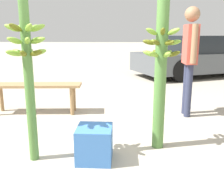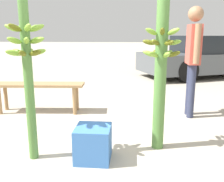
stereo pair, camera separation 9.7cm
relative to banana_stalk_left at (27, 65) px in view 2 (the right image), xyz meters
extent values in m
plane|color=#A89E8C|center=(0.56, -0.13, -0.97)|extent=(80.00, 80.00, 0.00)
cylinder|color=#4C7A38|center=(0.00, 0.00, -0.11)|extent=(0.09, 0.09, 1.73)
ellipsoid|color=#75A333|center=(-0.11, -0.01, 0.34)|extent=(0.16, 0.07, 0.10)
ellipsoid|color=#545914|center=(-0.04, -0.10, 0.34)|extent=(0.11, 0.16, 0.10)
ellipsoid|color=#75A333|center=(0.07, -0.09, 0.34)|extent=(0.14, 0.15, 0.10)
ellipsoid|color=#75A333|center=(0.11, 0.01, 0.34)|extent=(0.16, 0.07, 0.10)
ellipsoid|color=#75A333|center=(0.04, 0.10, 0.34)|extent=(0.11, 0.16, 0.10)
ellipsoid|color=#75A333|center=(-0.07, 0.09, 0.34)|extent=(0.14, 0.15, 0.10)
ellipsoid|color=#75A333|center=(0.05, -0.10, 0.23)|extent=(0.12, 0.16, 0.09)
ellipsoid|color=#75A333|center=(0.11, 0.00, 0.23)|extent=(0.16, 0.06, 0.09)
ellipsoid|color=#75A333|center=(0.06, 0.10, 0.23)|extent=(0.13, 0.16, 0.09)
ellipsoid|color=#75A333|center=(-0.05, 0.10, 0.23)|extent=(0.12, 0.16, 0.09)
ellipsoid|color=#75A333|center=(-0.11, 0.00, 0.23)|extent=(0.16, 0.06, 0.09)
ellipsoid|color=#75A333|center=(-0.06, -0.10, 0.23)|extent=(0.13, 0.16, 0.09)
ellipsoid|color=#75A333|center=(-0.09, -0.07, 0.11)|extent=(0.16, 0.13, 0.08)
ellipsoid|color=#545914|center=(0.01, -0.11, 0.11)|extent=(0.07, 0.16, 0.08)
ellipsoid|color=#545914|center=(0.10, -0.05, 0.11)|extent=(0.16, 0.11, 0.08)
ellipsoid|color=#75A333|center=(0.09, 0.07, 0.11)|extent=(0.16, 0.13, 0.08)
ellipsoid|color=#75A333|center=(-0.01, 0.11, 0.11)|extent=(0.07, 0.16, 0.08)
ellipsoid|color=#75A333|center=(-0.10, 0.05, 0.11)|extent=(0.16, 0.11, 0.08)
cylinder|color=#4C7A38|center=(1.30, 0.36, -0.13)|extent=(0.13, 0.13, 1.68)
ellipsoid|color=#75A333|center=(1.40, 0.29, 0.31)|extent=(0.15, 0.13, 0.10)
ellipsoid|color=#75A333|center=(1.41, 0.41, 0.31)|extent=(0.16, 0.11, 0.10)
ellipsoid|color=#75A333|center=(1.31, 0.48, 0.31)|extent=(0.06, 0.15, 0.10)
ellipsoid|color=#75A333|center=(1.20, 0.43, 0.31)|extent=(0.15, 0.13, 0.10)
ellipsoid|color=#75A333|center=(1.18, 0.31, 0.31)|extent=(0.16, 0.11, 0.10)
ellipsoid|color=#545914|center=(1.29, 0.23, 0.31)|extent=(0.06, 0.15, 0.10)
ellipsoid|color=#545914|center=(1.36, 0.24, 0.20)|extent=(0.11, 0.15, 0.08)
ellipsoid|color=#75A333|center=(1.43, 0.35, 0.20)|extent=(0.15, 0.06, 0.08)
ellipsoid|color=#75A333|center=(1.37, 0.47, 0.20)|extent=(0.12, 0.15, 0.08)
ellipsoid|color=#75A333|center=(1.24, 0.47, 0.20)|extent=(0.11, 0.15, 0.08)
ellipsoid|color=#545914|center=(1.17, 0.36, 0.20)|extent=(0.15, 0.06, 0.08)
ellipsoid|color=#545914|center=(1.23, 0.25, 0.20)|extent=(0.12, 0.15, 0.08)
ellipsoid|color=#75A333|center=(1.34, 0.24, 0.08)|extent=(0.09, 0.16, 0.09)
ellipsoid|color=#545914|center=(1.42, 0.33, 0.08)|extent=(0.16, 0.08, 0.09)
ellipsoid|color=#75A333|center=(1.38, 0.45, 0.08)|extent=(0.14, 0.14, 0.09)
ellipsoid|color=#545914|center=(1.26, 0.48, 0.08)|extent=(0.09, 0.16, 0.09)
ellipsoid|color=#75A333|center=(1.17, 0.38, 0.08)|extent=(0.16, 0.08, 0.09)
ellipsoid|color=#75A333|center=(1.21, 0.26, 0.08)|extent=(0.14, 0.14, 0.09)
cylinder|color=#2D334C|center=(1.89, 1.62, -0.56)|extent=(0.10, 0.10, 0.82)
cylinder|color=#2D334C|center=(1.89, 1.46, -0.56)|extent=(0.10, 0.10, 0.82)
cube|color=#BF4C3F|center=(1.89, 1.54, 0.14)|extent=(0.17, 0.36, 0.58)
cylinder|color=#936B4C|center=(1.90, 1.76, 0.15)|extent=(0.09, 0.09, 0.55)
cylinder|color=#936B4C|center=(1.89, 1.31, 0.15)|extent=(0.09, 0.09, 0.55)
sphere|color=#936B4C|center=(1.89, 1.54, 0.57)|extent=(0.22, 0.22, 0.22)
cube|color=#99754C|center=(-0.52, 1.53, -0.51)|extent=(1.48, 0.43, 0.04)
cylinder|color=#99754C|center=(-1.13, 1.60, -0.75)|extent=(0.06, 0.06, 0.44)
cylinder|color=#99754C|center=(0.07, 1.69, -0.75)|extent=(0.06, 0.06, 0.44)
cylinder|color=#99754C|center=(0.09, 1.45, -0.75)|extent=(0.06, 0.06, 0.44)
cube|color=#4C5156|center=(3.36, 5.61, -0.52)|extent=(4.57, 3.17, 0.55)
cube|color=black|center=(3.52, 5.68, 0.00)|extent=(2.75, 2.31, 0.49)
cylinder|color=black|center=(2.43, 4.41, -0.66)|extent=(0.64, 0.42, 0.62)
cylinder|color=black|center=(1.85, 5.79, -0.66)|extent=(0.64, 0.42, 0.62)
cube|color=#386BB2|center=(0.62, 0.01, -0.79)|extent=(0.35, 0.35, 0.35)
camera|label=1|loc=(0.92, -2.31, 0.28)|focal=40.00mm
camera|label=2|loc=(1.02, -2.30, 0.28)|focal=40.00mm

